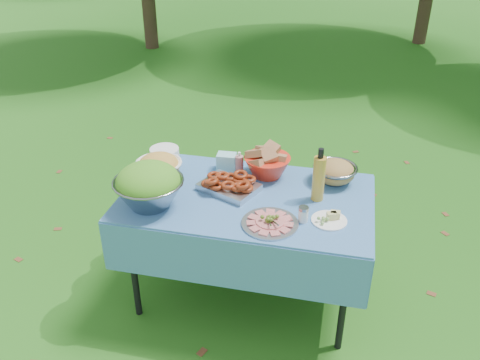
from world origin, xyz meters
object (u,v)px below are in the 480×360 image
(bread_bowl, at_px, (267,161))
(charcuterie_platter, at_px, (270,219))
(picnic_table, at_px, (246,248))
(pasta_bowl_steel, at_px, (335,171))
(salad_bowl, at_px, (149,185))
(plate_stack, at_px, (165,154))
(oil_bottle, at_px, (319,174))

(bread_bowl, height_order, charcuterie_platter, bread_bowl)
(picnic_table, height_order, pasta_bowl_steel, pasta_bowl_steel)
(salad_bowl, xyz_separation_m, charcuterie_platter, (0.70, -0.04, -0.09))
(plate_stack, bearing_deg, bread_bowl, -4.04)
(plate_stack, xyz_separation_m, bread_bowl, (0.70, -0.05, 0.05))
(picnic_table, distance_m, oil_bottle, 0.68)
(bread_bowl, bearing_deg, salad_bowl, -140.11)
(charcuterie_platter, bearing_deg, picnic_table, 125.84)
(bread_bowl, bearing_deg, plate_stack, 175.96)
(picnic_table, height_order, oil_bottle, oil_bottle)
(bread_bowl, xyz_separation_m, pasta_bowl_steel, (0.42, 0.01, -0.03))
(bread_bowl, bearing_deg, picnic_table, -104.77)
(salad_bowl, relative_size, plate_stack, 2.06)
(oil_bottle, bearing_deg, plate_stack, 165.65)
(picnic_table, xyz_separation_m, bread_bowl, (0.07, 0.27, 0.48))
(plate_stack, distance_m, charcuterie_platter, 0.99)
(picnic_table, distance_m, salad_bowl, 0.76)
(plate_stack, relative_size, charcuterie_platter, 0.62)
(plate_stack, bearing_deg, pasta_bowl_steel, -1.86)
(plate_stack, distance_m, oil_bottle, 1.07)
(picnic_table, relative_size, pasta_bowl_steel, 5.52)
(bread_bowl, distance_m, pasta_bowl_steel, 0.42)
(pasta_bowl_steel, xyz_separation_m, oil_bottle, (-0.08, -0.23, 0.09))
(salad_bowl, distance_m, bread_bowl, 0.77)
(plate_stack, relative_size, pasta_bowl_steel, 0.73)
(picnic_table, height_order, salad_bowl, salad_bowl)
(plate_stack, bearing_deg, charcuterie_platter, -35.58)
(picnic_table, bearing_deg, pasta_bowl_steel, 30.43)
(charcuterie_platter, relative_size, oil_bottle, 0.95)
(picnic_table, xyz_separation_m, charcuterie_platter, (0.18, -0.25, 0.42))
(salad_bowl, bearing_deg, bread_bowl, 39.89)
(salad_bowl, height_order, oil_bottle, oil_bottle)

